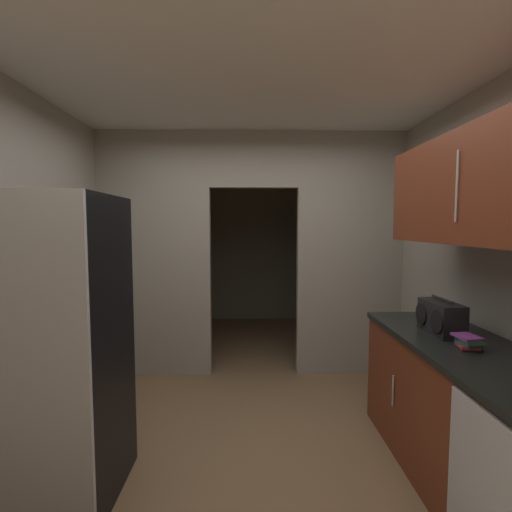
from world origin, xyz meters
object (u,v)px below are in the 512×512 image
refrigerator (47,349)px  boombox (441,318)px  dishwasher (485,508)px  book_stack (468,342)px

refrigerator → boombox: 2.51m
dishwasher → boombox: boombox is taller
dishwasher → book_stack: size_ratio=5.12×
refrigerator → boombox: size_ratio=4.81×
refrigerator → dishwasher: (2.20, -0.69, -0.48)m
boombox → book_stack: boombox is taller
refrigerator → dishwasher: 2.35m
boombox → refrigerator: bearing=-173.0°
refrigerator → dishwasher: bearing=-17.3°
dishwasher → boombox: bearing=73.8°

